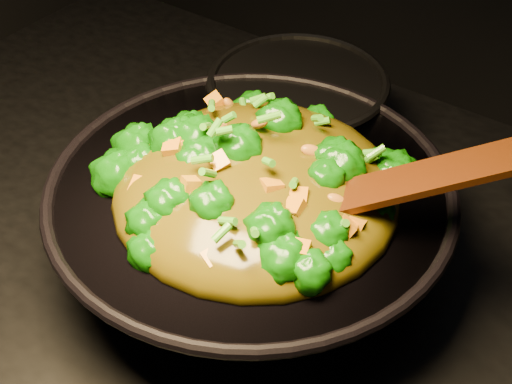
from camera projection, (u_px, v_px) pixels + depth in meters
The scene contains 4 objects.
wok at pixel (251, 227), 0.79m from camera, with size 0.42×0.42×0.12m, color black, non-canonical shape.
stir_fry at pixel (256, 157), 0.71m from camera, with size 0.30×0.30×0.10m, color #105C06, non-canonical shape.
spatula at pixel (372, 191), 0.67m from camera, with size 0.29×0.04×0.01m, color #3B1605.
back_pot at pixel (296, 118), 0.94m from camera, with size 0.22×0.22×0.13m, color black.
Camera 1 is at (0.38, -0.44, 1.51)m, focal length 50.00 mm.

